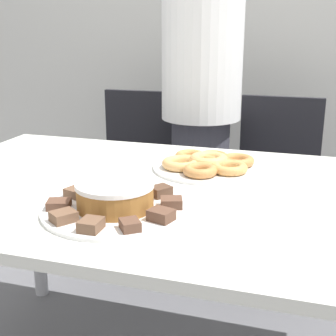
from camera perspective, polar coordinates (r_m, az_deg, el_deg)
name	(u,v)px	position (r m, az deg, el deg)	size (l,w,h in m)	color
wall_back	(246,12)	(2.89, 9.43, 18.21)	(8.00, 0.05, 2.60)	silver
table	(162,213)	(1.43, -0.75, -5.47)	(1.61, 1.01, 0.76)	silver
person_standing	(201,109)	(2.24, 4.05, 7.15)	(0.37, 0.37, 1.61)	#383842
office_chair_left	(133,183)	(2.48, -4.31, -1.89)	(0.45, 0.45, 0.90)	black
office_chair_right	(274,198)	(2.33, 12.82, -3.55)	(0.44, 0.44, 0.90)	black
plate_cake	(116,209)	(1.23, -6.41, -5.04)	(0.38, 0.38, 0.01)	white
plate_donuts	(208,167)	(1.58, 4.94, 0.09)	(0.37, 0.37, 0.01)	white
frosted_cake	(115,195)	(1.21, -6.47, -3.28)	(0.20, 0.20, 0.07)	#9E662D
lamington_0	(104,186)	(1.35, -7.86, -2.19)	(0.07, 0.07, 0.02)	brown
lamington_1	(75,193)	(1.31, -11.26, -2.95)	(0.06, 0.06, 0.02)	brown
lamington_2	(59,204)	(1.24, -13.15, -4.33)	(0.07, 0.07, 0.02)	brown
lamington_3	(64,216)	(1.16, -12.62, -5.78)	(0.07, 0.07, 0.03)	brown
lamington_4	(91,225)	(1.10, -9.37, -6.85)	(0.05, 0.06, 0.03)	brown
lamington_5	(130,225)	(1.09, -4.65, -6.93)	(0.06, 0.07, 0.02)	brown
lamington_6	(161,215)	(1.14, -0.84, -5.75)	(0.07, 0.06, 0.03)	brown
lamington_7	(171,203)	(1.22, 0.42, -4.24)	(0.07, 0.06, 0.02)	brown
lamington_8	(160,191)	(1.29, -0.94, -2.84)	(0.07, 0.07, 0.03)	#513828
lamington_9	(135,186)	(1.35, -4.06, -2.19)	(0.04, 0.05, 0.02)	brown
donut_0	(209,160)	(1.58, 4.97, 0.94)	(0.13, 0.13, 0.04)	#E5AD66
donut_1	(200,170)	(1.48, 3.93, -0.30)	(0.11, 0.11, 0.03)	#C68447
donut_2	(230,168)	(1.52, 7.51, 0.02)	(0.12, 0.12, 0.03)	tan
donut_3	(237,161)	(1.60, 8.40, 0.89)	(0.12, 0.12, 0.03)	#C68447
donut_4	(213,157)	(1.64, 5.50, 1.36)	(0.11, 0.11, 0.03)	#C68447
donut_5	(190,156)	(1.63, 2.73, 1.43)	(0.11, 0.11, 0.03)	#D18E4C
donut_6	(181,163)	(1.55, 1.58, 0.57)	(0.13, 0.13, 0.03)	#E5AD66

